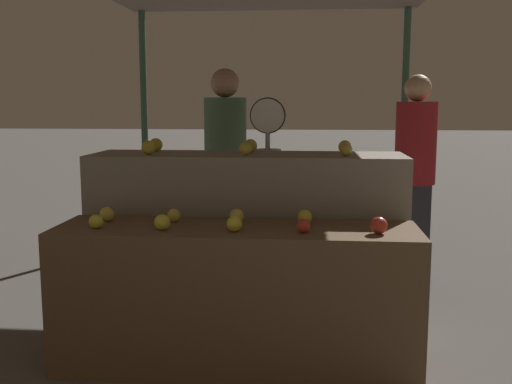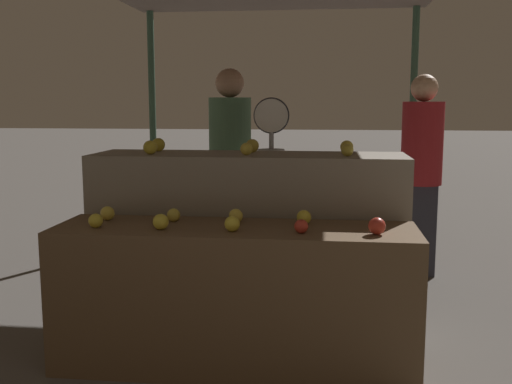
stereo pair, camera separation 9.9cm
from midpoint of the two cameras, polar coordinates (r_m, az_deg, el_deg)
ground_plane at (r=3.51m, az=-1.15°, el=-16.15°), size 60.00×60.00×0.00m
display_counter_front at (r=3.36m, az=-1.17°, el=-9.99°), size 1.98×0.55×0.79m
display_counter_back at (r=3.89m, az=0.04°, el=-4.77°), size 1.98×0.55×1.14m
apple_front_0 at (r=3.34m, az=-14.21°, el=-2.66°), size 0.08×0.08×0.08m
apple_front_1 at (r=3.22m, az=-8.20°, el=-2.83°), size 0.09×0.09×0.09m
apple_front_2 at (r=3.14m, az=-1.38°, el=-3.05°), size 0.08×0.08×0.08m
apple_front_3 at (r=3.11m, az=5.24°, el=-3.28°), size 0.07×0.07×0.07m
apple_front_4 at (r=3.14m, az=12.33°, el=-3.19°), size 0.09×0.09×0.09m
apple_front_5 at (r=3.53m, az=-13.19°, el=-1.99°), size 0.08×0.08×0.08m
apple_front_6 at (r=3.43m, az=-7.04°, el=-2.19°), size 0.08×0.08×0.08m
apple_front_7 at (r=3.36m, az=-1.09°, el=-2.30°), size 0.08×0.08×0.08m
apple_front_8 at (r=3.33m, az=5.43°, el=-2.42°), size 0.08×0.08×0.08m
apple_back_0 at (r=3.81m, az=-9.31°, el=4.21°), size 0.09×0.09×0.09m
apple_back_1 at (r=3.70m, az=-0.16°, el=4.12°), size 0.08×0.08×0.08m
apple_back_2 at (r=3.67m, az=9.46°, el=3.95°), size 0.08×0.08×0.08m
apple_back_3 at (r=4.03m, az=-8.59°, el=4.48°), size 0.09×0.09×0.09m
apple_back_4 at (r=3.90m, az=0.37°, el=4.42°), size 0.09×0.09×0.09m
apple_back_5 at (r=3.88m, az=9.36°, el=4.26°), size 0.08×0.08×0.08m
produce_scale at (r=4.46m, az=2.09°, el=3.62°), size 0.27×0.20×1.50m
person_vendor_at_scale at (r=4.82m, az=-1.89°, el=3.08°), size 0.41×0.41×1.73m
person_customer_left at (r=5.20m, az=16.01°, el=2.87°), size 0.40×0.40×1.70m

